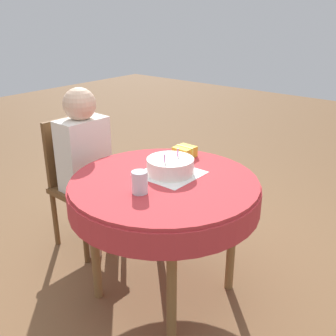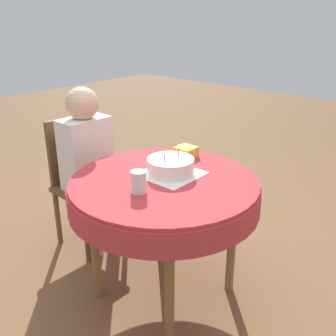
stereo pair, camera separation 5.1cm
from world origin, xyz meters
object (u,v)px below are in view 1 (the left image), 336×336
at_px(person, 86,155).
at_px(chair, 80,179).
at_px(birthday_cake, 170,166).
at_px(drinking_glass, 140,182).
at_px(gift_box, 185,152).

bearing_deg(person, chair, 90.00).
distance_m(person, birthday_cake, 0.71).
xyz_separation_m(person, drinking_glass, (-0.27, -0.74, 0.11)).
height_order(chair, birthday_cake, chair).
height_order(chair, drinking_glass, chair).
height_order(birthday_cake, gift_box, birthday_cake).
distance_m(chair, person, 0.22).
relative_size(birthday_cake, drinking_glass, 2.29).
height_order(person, gift_box, person).
relative_size(person, drinking_glass, 9.99).
xyz_separation_m(person, gift_box, (0.27, -0.61, 0.09)).
distance_m(birthday_cake, drinking_glass, 0.28).
bearing_deg(gift_box, chair, 111.35).
distance_m(chair, gift_box, 0.80).
bearing_deg(person, gift_box, -64.27).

